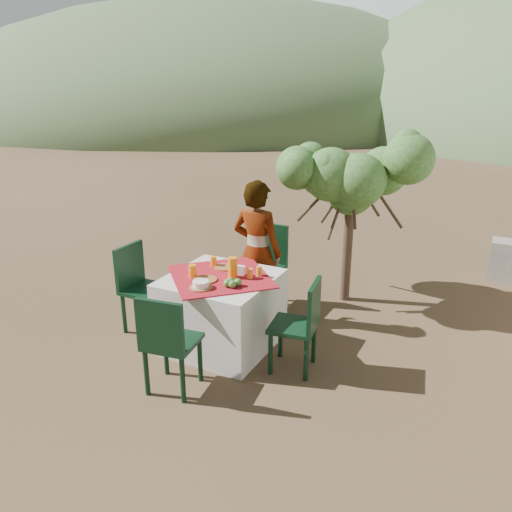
% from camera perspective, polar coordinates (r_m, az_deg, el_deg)
% --- Properties ---
extents(ground, '(160.00, 160.00, 0.00)m').
position_cam_1_polar(ground, '(5.22, -4.09, -10.43)').
color(ground, '#3C2A1B').
rests_on(ground, ground).
extents(table, '(1.30, 1.30, 0.76)m').
position_cam_1_polar(table, '(5.12, -4.00, -6.25)').
color(table, silver).
rests_on(table, ground).
extents(chair_far, '(0.47, 0.47, 1.00)m').
position_cam_1_polar(chair_far, '(5.95, 1.07, -0.67)').
color(chair_far, black).
rests_on(chair_far, ground).
extents(chair_near, '(0.49, 0.49, 0.93)m').
position_cam_1_polar(chair_near, '(4.35, -10.07, -9.46)').
color(chair_near, black).
rests_on(chair_near, ground).
extents(chair_left, '(0.44, 0.44, 0.95)m').
position_cam_1_polar(chair_left, '(5.53, -13.18, -3.08)').
color(chair_left, black).
rests_on(chair_left, ground).
extents(chair_right, '(0.47, 0.47, 0.90)m').
position_cam_1_polar(chair_right, '(4.64, 5.23, -7.52)').
color(chair_right, black).
rests_on(chair_right, ground).
extents(person, '(0.60, 0.41, 1.61)m').
position_cam_1_polar(person, '(5.51, 0.12, 0.46)').
color(person, '#8C6651').
rests_on(person, ground).
extents(shrub_tree, '(1.55, 1.52, 1.83)m').
position_cam_1_polar(shrub_tree, '(6.00, 11.53, 7.96)').
color(shrub_tree, '#433421').
rests_on(shrub_tree, ground).
extents(hill_near_left, '(40.00, 40.00, 16.00)m').
position_cam_1_polar(hill_near_left, '(39.61, -4.04, 15.54)').
color(hill_near_left, '#375630').
rests_on(hill_near_left, ground).
extents(hill_far_center, '(60.00, 60.00, 24.00)m').
position_cam_1_polar(hill_far_center, '(56.28, 21.42, 15.43)').
color(hill_far_center, gray).
rests_on(hill_far_center, ground).
extents(plate_far, '(0.22, 0.22, 0.01)m').
position_cam_1_polar(plate_far, '(5.17, -3.61, -1.29)').
color(plate_far, brown).
rests_on(plate_far, table).
extents(plate_near, '(0.23, 0.23, 0.01)m').
position_cam_1_polar(plate_near, '(4.87, -5.83, -2.70)').
color(plate_near, brown).
rests_on(plate_near, table).
extents(glass_far, '(0.06, 0.06, 0.10)m').
position_cam_1_polar(glass_far, '(5.22, -4.87, -0.62)').
color(glass_far, orange).
rests_on(glass_far, table).
extents(glass_near, '(0.08, 0.08, 0.12)m').
position_cam_1_polar(glass_near, '(4.95, -7.27, -1.70)').
color(glass_near, orange).
rests_on(glass_near, table).
extents(juice_pitcher, '(0.09, 0.09, 0.21)m').
position_cam_1_polar(juice_pitcher, '(4.89, -2.69, -1.32)').
color(juice_pitcher, orange).
rests_on(juice_pitcher, table).
extents(bowl_plate, '(0.22, 0.22, 0.01)m').
position_cam_1_polar(bowl_plate, '(4.70, -6.33, -3.57)').
color(bowl_plate, brown).
rests_on(bowl_plate, table).
extents(white_bowl, '(0.15, 0.15, 0.06)m').
position_cam_1_polar(white_bowl, '(4.69, -6.34, -3.19)').
color(white_bowl, white).
rests_on(white_bowl, bowl_plate).
extents(jar_left, '(0.06, 0.06, 0.10)m').
position_cam_1_polar(jar_left, '(4.88, -0.72, -2.00)').
color(jar_left, orange).
rests_on(jar_left, table).
extents(jar_right, '(0.06, 0.06, 0.10)m').
position_cam_1_polar(jar_right, '(4.95, 0.38, -1.72)').
color(jar_right, orange).
rests_on(jar_right, table).
extents(napkin_holder, '(0.08, 0.05, 0.10)m').
position_cam_1_polar(napkin_holder, '(4.97, -1.72, -1.65)').
color(napkin_holder, white).
rests_on(napkin_holder, table).
extents(fruit_cluster, '(0.15, 0.14, 0.08)m').
position_cam_1_polar(fruit_cluster, '(4.70, -2.76, -3.07)').
color(fruit_cluster, '#47802E').
rests_on(fruit_cluster, table).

